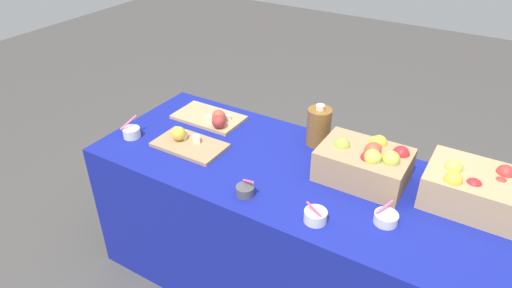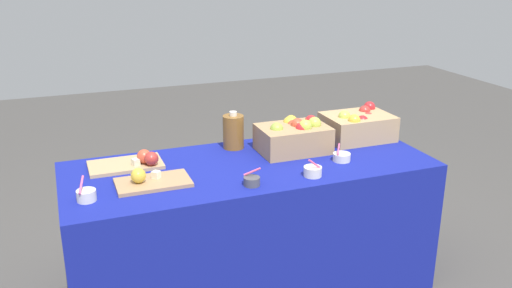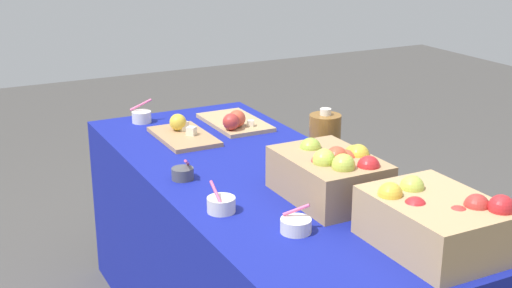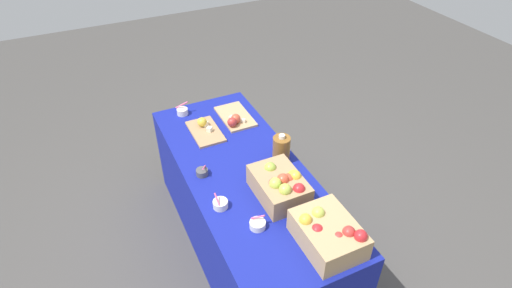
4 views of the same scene
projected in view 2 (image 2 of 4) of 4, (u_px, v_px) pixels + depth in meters
ground_plane at (250, 286)px, 3.08m from camera, size 10.00×10.00×0.00m
table at (250, 227)px, 2.96m from camera, size 1.90×0.76×0.74m
apple_crate_left at (358, 126)px, 3.19m from camera, size 0.38×0.29×0.19m
apple_crate_middle at (294, 136)px, 2.99m from camera, size 0.38×0.26×0.19m
cutting_board_front at (150, 181)px, 2.57m from camera, size 0.35×0.20×0.09m
cutting_board_back at (133, 162)px, 2.79m from camera, size 0.37×0.22×0.09m
sample_bowl_near at (86, 195)px, 2.40m from camera, size 0.09×0.10×0.10m
sample_bowl_mid at (313, 171)px, 2.67m from camera, size 0.09×0.09×0.10m
sample_bowl_far at (342, 157)px, 2.87m from camera, size 0.09×0.09×0.08m
sample_bowl_extra at (252, 181)px, 2.57m from camera, size 0.08×0.08×0.09m
cider_jug at (233, 132)px, 3.04m from camera, size 0.12×0.12×0.21m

